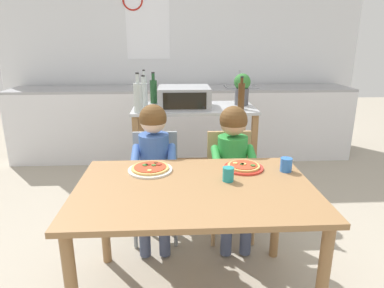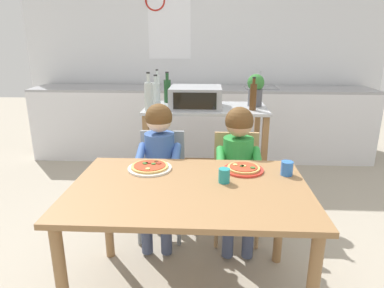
{
  "view_description": "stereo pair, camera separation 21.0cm",
  "coord_description": "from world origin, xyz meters",
  "views": [
    {
      "loc": [
        -0.11,
        -1.71,
        1.51
      ],
      "look_at": [
        0.0,
        0.3,
        0.88
      ],
      "focal_mm": 31.74,
      "sensor_mm": 36.0,
      "label": 1
    },
    {
      "loc": [
        0.1,
        -1.71,
        1.51
      ],
      "look_at": [
        0.0,
        0.3,
        0.88
      ],
      "focal_mm": 31.74,
      "sensor_mm": 36.0,
      "label": 2
    }
  ],
  "objects": [
    {
      "name": "ground_plane",
      "position": [
        0.0,
        1.19,
        0.0
      ],
      "size": [
        11.88,
        11.88,
        0.0
      ],
      "primitive_type": "plane",
      "color": "#A89E8C"
    },
    {
      "name": "back_wall_tiled",
      "position": [
        -0.0,
        3.03,
        1.35
      ],
      "size": [
        4.77,
        0.14,
        2.7
      ],
      "color": "silver",
      "rests_on": "ground"
    },
    {
      "name": "kitchen_counter",
      "position": [
        0.0,
        2.62,
        0.46
      ],
      "size": [
        4.3,
        0.6,
        1.11
      ],
      "color": "silver",
      "rests_on": "ground"
    },
    {
      "name": "kitchen_island_cart",
      "position": [
        0.07,
        1.33,
        0.61
      ],
      "size": [
        1.09,
        0.58,
        0.92
      ],
      "color": "#B7BABF",
      "rests_on": "ground"
    },
    {
      "name": "toaster_oven",
      "position": [
        -0.02,
        1.3,
        1.01
      ],
      "size": [
        0.45,
        0.41,
        0.18
      ],
      "color": "#999BA0",
      "rests_on": "kitchen_island_cart"
    },
    {
      "name": "bottle_squat_spirits",
      "position": [
        -0.37,
        1.28,
        1.04
      ],
      "size": [
        0.07,
        0.07,
        0.29
      ],
      "color": "#ADB7B2",
      "rests_on": "kitchen_island_cart"
    },
    {
      "name": "bottle_clear_vinegar",
      "position": [
        -0.3,
        1.53,
        1.04
      ],
      "size": [
        0.07,
        0.07,
        0.29
      ],
      "color": "#1E4723",
      "rests_on": "kitchen_island_cart"
    },
    {
      "name": "bottle_brown_beer",
      "position": [
        -0.4,
        1.09,
        1.05
      ],
      "size": [
        0.08,
        0.08,
        0.33
      ],
      "color": "#ADB7B2",
      "rests_on": "kitchen_island_cart"
    },
    {
      "name": "bottle_slim_sauce",
      "position": [
        0.48,
        1.2,
        1.04
      ],
      "size": [
        0.06,
        0.06,
        0.28
      ],
      "color": "#4C2D14",
      "rests_on": "kitchen_island_cart"
    },
    {
      "name": "bottle_tall_green_wine",
      "position": [
        -0.37,
        1.4,
        1.06
      ],
      "size": [
        0.05,
        0.05,
        0.33
      ],
      "color": "#ADB7B2",
      "rests_on": "kitchen_island_cart"
    },
    {
      "name": "potted_herb_plant",
      "position": [
        0.52,
        1.4,
        1.07
      ],
      "size": [
        0.15,
        0.15,
        0.29
      ],
      "color": "#4C4C51",
      "rests_on": "kitchen_island_cart"
    },
    {
      "name": "dining_table",
      "position": [
        0.0,
        0.0,
        0.63
      ],
      "size": [
        1.31,
        0.87,
        0.73
      ],
      "color": "olive",
      "rests_on": "ground"
    },
    {
      "name": "dining_chair_left",
      "position": [
        -0.26,
        0.74,
        0.48
      ],
      "size": [
        0.36,
        0.36,
        0.81
      ],
      "color": "gray",
      "rests_on": "ground"
    },
    {
      "name": "dining_chair_right",
      "position": [
        0.32,
        0.72,
        0.48
      ],
      "size": [
        0.36,
        0.36,
        0.81
      ],
      "color": "tan",
      "rests_on": "ground"
    },
    {
      "name": "child_in_blue_striped_shirt",
      "position": [
        -0.26,
        0.62,
        0.68
      ],
      "size": [
        0.32,
        0.42,
        1.04
      ],
      "color": "#424C6B",
      "rests_on": "ground"
    },
    {
      "name": "child_in_green_shirt",
      "position": [
        0.32,
        0.6,
        0.68
      ],
      "size": [
        0.32,
        0.42,
        1.03
      ],
      "color": "#424C6B",
      "rests_on": "ground"
    },
    {
      "name": "pizza_plate_white",
      "position": [
        -0.26,
        0.24,
        0.75
      ],
      "size": [
        0.27,
        0.27,
        0.03
      ],
      "color": "white",
      "rests_on": "dining_table"
    },
    {
      "name": "pizza_plate_red_rimmed",
      "position": [
        0.32,
        0.25,
        0.74
      ],
      "size": [
        0.24,
        0.24,
        0.03
      ],
      "color": "red",
      "rests_on": "dining_table"
    },
    {
      "name": "drinking_cup_teal",
      "position": [
        0.19,
        0.06,
        0.77
      ],
      "size": [
        0.07,
        0.07,
        0.08
      ],
      "primitive_type": "cylinder",
      "color": "teal",
      "rests_on": "dining_table"
    },
    {
      "name": "drinking_cup_blue",
      "position": [
        0.57,
        0.19,
        0.77
      ],
      "size": [
        0.07,
        0.07,
        0.08
      ],
      "primitive_type": "cylinder",
      "color": "blue",
      "rests_on": "dining_table"
    }
  ]
}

